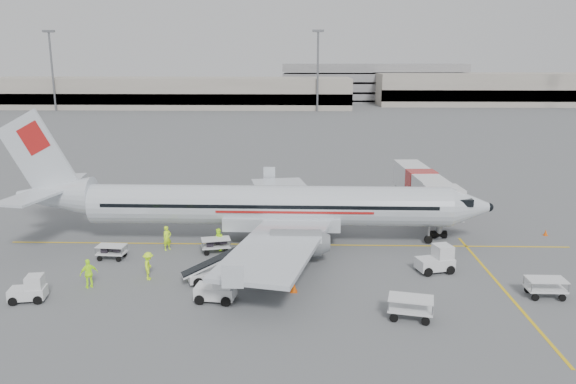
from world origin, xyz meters
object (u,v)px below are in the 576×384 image
(jet_bridge, at_px, (421,195))
(belt_loader, at_px, (216,262))
(tug_mid, at_px, (215,287))
(aircraft, at_px, (269,179))
(tug_fore, at_px, (435,259))
(tug_aft, at_px, (27,289))

(jet_bridge, bearing_deg, belt_loader, -139.79)
(tug_mid, bearing_deg, jet_bridge, 56.13)
(aircraft, distance_m, tug_mid, 12.45)
(aircraft, distance_m, jet_bridge, 15.60)
(jet_bridge, relative_size, tug_fore, 6.90)
(jet_bridge, bearing_deg, tug_aft, -148.27)
(aircraft, height_order, jet_bridge, aircraft)
(aircraft, height_order, tug_aft, aircraft)
(aircraft, height_order, belt_loader, aircraft)
(belt_loader, bearing_deg, jet_bridge, 22.27)
(jet_bridge, relative_size, tug_mid, 7.07)
(aircraft, bearing_deg, jet_bridge, 29.42)
(tug_fore, distance_m, tug_aft, 26.21)
(aircraft, xyz_separation_m, tug_aft, (-13.90, -11.77, -4.34))
(aircraft, height_order, tug_fore, aircraft)
(jet_bridge, distance_m, tug_aft, 33.40)
(aircraft, distance_m, belt_loader, 9.57)
(aircraft, xyz_separation_m, tug_mid, (-2.58, -11.42, -4.23))
(belt_loader, xyz_separation_m, tug_fore, (14.77, 1.99, -0.39))
(belt_loader, relative_size, tug_mid, 2.07)
(tug_fore, bearing_deg, belt_loader, 172.30)
(tug_fore, bearing_deg, tug_mid, -175.49)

